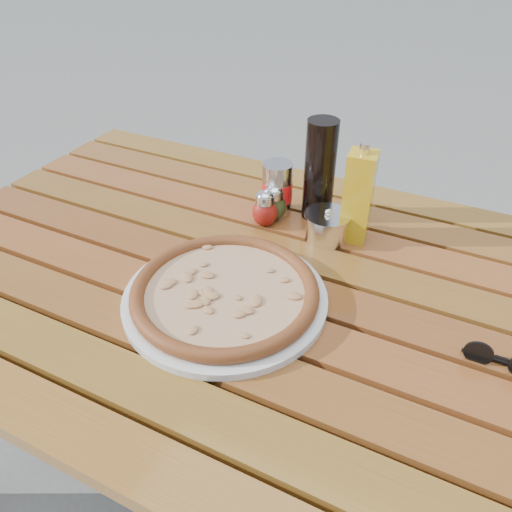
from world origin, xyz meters
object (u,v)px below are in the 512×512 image
at_px(table, 252,304).
at_px(parmesan_tin, 327,226).
at_px(plate, 225,298).
at_px(olive_oil_cruet, 358,197).
at_px(soda_can, 277,189).
at_px(pizza, 225,291).
at_px(pepper_shaker, 265,209).
at_px(dark_bottle, 320,171).
at_px(oregano_shaker, 274,203).
at_px(sunglasses, 501,360).

bearing_deg(table, parmesan_tin, 64.66).
relative_size(plate, olive_oil_cruet, 1.71).
relative_size(plate, soda_can, 3.00).
height_order(table, olive_oil_cruet, olive_oil_cruet).
relative_size(table, plate, 3.89).
bearing_deg(pizza, pepper_shaker, 100.25).
bearing_deg(olive_oil_cruet, table, -122.72).
distance_m(dark_bottle, olive_oil_cruet, 0.11).
bearing_deg(oregano_shaker, dark_bottle, 35.13).
height_order(pepper_shaker, oregano_shaker, same).
bearing_deg(pizza, soda_can, 98.05).
height_order(dark_bottle, soda_can, dark_bottle).
height_order(table, oregano_shaker, oregano_shaker).
height_order(soda_can, sunglasses, soda_can).
xyz_separation_m(pepper_shaker, sunglasses, (0.49, -0.21, -0.02)).
xyz_separation_m(pepper_shaker, soda_can, (0.00, 0.06, 0.02)).
distance_m(parmesan_tin, sunglasses, 0.41).
bearing_deg(oregano_shaker, plate, -82.35).
relative_size(dark_bottle, sunglasses, 2.00).
bearing_deg(pizza, plate, 0.00).
bearing_deg(pepper_shaker, soda_can, 87.99).
height_order(plate, pizza, pizza).
distance_m(olive_oil_cruet, sunglasses, 0.40).
xyz_separation_m(oregano_shaker, parmesan_tin, (0.13, -0.02, -0.01)).
xyz_separation_m(plate, soda_can, (-0.04, 0.32, 0.05)).
distance_m(dark_bottle, parmesan_tin, 0.12).
bearing_deg(sunglasses, soda_can, 151.61).
distance_m(soda_can, parmesan_tin, 0.15).
xyz_separation_m(soda_can, parmesan_tin, (0.14, -0.05, -0.03)).
bearing_deg(pepper_shaker, table, -72.54).
relative_size(soda_can, olive_oil_cruet, 0.57).
height_order(olive_oil_cruet, sunglasses, olive_oil_cruet).
relative_size(dark_bottle, soda_can, 1.83).
xyz_separation_m(table, pizza, (-0.01, -0.09, 0.10)).
bearing_deg(sunglasses, pepper_shaker, 157.17).
bearing_deg(plate, parmesan_tin, 71.12).
bearing_deg(parmesan_tin, soda_can, 159.89).
height_order(table, pepper_shaker, pepper_shaker).
bearing_deg(olive_oil_cruet, parmesan_tin, -149.01).
bearing_deg(dark_bottle, table, -97.39).
bearing_deg(plate, sunglasses, 6.79).
relative_size(table, pizza, 3.37).
relative_size(table, pepper_shaker, 17.07).
relative_size(dark_bottle, parmesan_tin, 1.88).
distance_m(plate, olive_oil_cruet, 0.34).
bearing_deg(soda_can, pepper_shaker, -92.01).
bearing_deg(parmesan_tin, dark_bottle, 123.52).
distance_m(oregano_shaker, parmesan_tin, 0.13).
height_order(table, pizza, pizza).
bearing_deg(oregano_shaker, table, -77.19).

